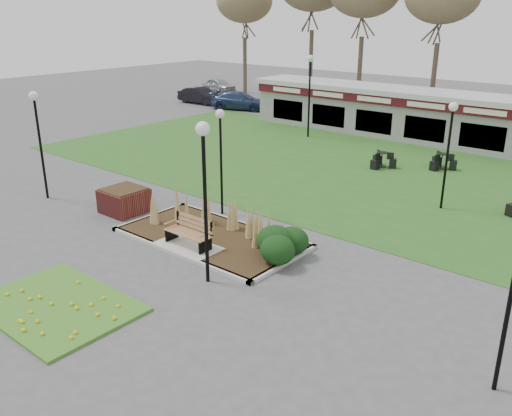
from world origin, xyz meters
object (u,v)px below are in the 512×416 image
Objects in this scene: bistro_set_b at (441,164)px; car_blue at (240,101)px; lamp_post_near_left at (204,168)px; car_silver at (219,85)px; brick_planter at (124,200)px; lamp_post_mid_right at (221,139)px; lamp_post_far_right at (450,132)px; park_bench at (190,232)px; lamp_post_far_left at (310,78)px; lamp_post_mid_left at (37,122)px; car_black at (200,96)px; bistro_set_a at (382,162)px; food_pavilion at (436,117)px.

car_blue is (-18.64, 6.39, 0.41)m from bistro_set_b.
lamp_post_near_left reaches higher than car_blue.
lamp_post_near_left is at bearing -130.98° from car_silver.
car_blue reaches higher than bistro_set_b.
lamp_post_near_left reaches higher than brick_planter.
lamp_post_mid_right is 0.96× the size of lamp_post_far_right.
lamp_post_far_left reaches higher than park_bench.
lamp_post_near_left is at bearing -5.59° from lamp_post_mid_left.
lamp_post_far_right reaches higher than car_black.
lamp_post_far_left is at bearing 97.51° from brick_planter.
car_black reaches higher than bistro_set_a.
lamp_post_mid_left is 1.10× the size of lamp_post_mid_right.
car_silver reaches higher than bistro_set_b.
lamp_post_mid_right reaches higher than car_blue.
lamp_post_mid_right is at bearing -109.51° from bistro_set_b.
lamp_post_mid_right is 0.85× the size of car_blue.
park_bench is 14.60m from bistro_set_b.
park_bench reaches higher than bistro_set_a.
park_bench is 1.24× the size of bistro_set_b.
car_blue is (7.99, -6.00, 0.05)m from car_silver.
car_black is (-19.02, 17.75, -2.25)m from lamp_post_mid_right.
bistro_set_b is at bearing 53.44° from lamp_post_mid_left.
park_bench is at bearing -138.14° from car_black.
car_silver is (-23.99, 26.75, 0.04)m from park_bench.
food_pavilion is 5.32× the size of lamp_post_near_left.
lamp_post_far_left is (-6.42, 16.08, 2.95)m from park_bench.
lamp_post_mid_left is at bearing -179.13° from car_blue.
lamp_post_near_left reaches higher than lamp_post_mid_left.
lamp_post_far_right is at bearing -115.63° from car_silver.
bistro_set_a is 28.00m from car_silver.
bistro_set_b is 0.29× the size of car_blue.
lamp_post_near_left is 1.15× the size of car_black.
car_black is 0.86× the size of car_blue.
lamp_post_near_left is 14.48m from bistro_set_a.
lamp_post_mid_left is 15.81m from bistro_set_a.
brick_planter is 12.88m from bistro_set_a.
lamp_post_far_left is at bearing 111.76° from park_bench.
lamp_post_mid_left is 1.09× the size of car_black.
car_silver is at bearing 155.04° from bistro_set_b.
car_black is at bearing 154.85° from lamp_post_far_right.
lamp_post_far_left reaches higher than lamp_post_mid_left.
food_pavilion is 16.83m from lamp_post_mid_right.
lamp_post_near_left is at bearing -160.13° from car_blue.
bistro_set_b is at bearing -63.79° from food_pavilion.
lamp_post_mid_left is 0.90× the size of lamp_post_far_left.
car_blue is (-16.26, 8.00, 0.41)m from bistro_set_a.
lamp_post_mid_left is 22.56m from car_blue.
lamp_post_far_right reaches higher than park_bench.
brick_planter is at bearing -138.55° from lamp_post_far_right.
food_pavilion reaches higher than bistro_set_a.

